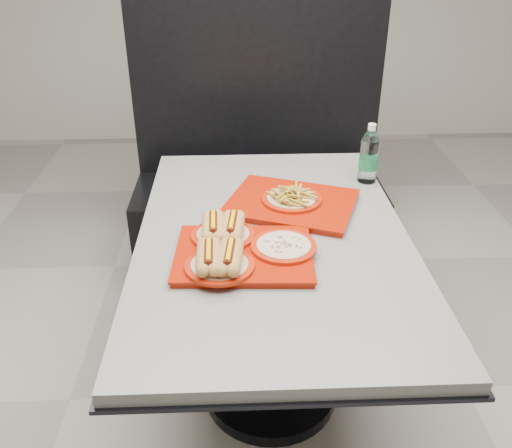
{
  "coord_description": "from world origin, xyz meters",
  "views": [
    {
      "loc": [
        -0.12,
        -1.57,
        1.66
      ],
      "look_at": [
        -0.06,
        -0.08,
        0.83
      ],
      "focal_mm": 38.0,
      "sensor_mm": 36.0,
      "label": 1
    }
  ],
  "objects_px": {
    "tray_near": "(238,248)",
    "water_bottle": "(369,157)",
    "diner_table": "(272,273)",
    "booth_bench": "(258,187)",
    "tray_far": "(292,201)"
  },
  "relations": [
    {
      "from": "water_bottle",
      "to": "booth_bench",
      "type": "bearing_deg",
      "value": 120.16
    },
    {
      "from": "tray_near",
      "to": "tray_far",
      "type": "height_order",
      "value": "tray_near"
    },
    {
      "from": "booth_bench",
      "to": "tray_far",
      "type": "bearing_deg",
      "value": -84.99
    },
    {
      "from": "diner_table",
      "to": "tray_near",
      "type": "xyz_separation_m",
      "value": [
        -0.12,
        -0.15,
        0.2
      ]
    },
    {
      "from": "diner_table",
      "to": "water_bottle",
      "type": "relative_size",
      "value": 5.96
    },
    {
      "from": "booth_bench",
      "to": "tray_near",
      "type": "bearing_deg",
      "value": -95.49
    },
    {
      "from": "tray_far",
      "to": "water_bottle",
      "type": "bearing_deg",
      "value": 33.44
    },
    {
      "from": "tray_near",
      "to": "water_bottle",
      "type": "distance_m",
      "value": 0.76
    },
    {
      "from": "tray_near",
      "to": "water_bottle",
      "type": "bearing_deg",
      "value": 46.4
    },
    {
      "from": "booth_bench",
      "to": "water_bottle",
      "type": "bearing_deg",
      "value": -59.84
    },
    {
      "from": "diner_table",
      "to": "tray_far",
      "type": "bearing_deg",
      "value": 66.66
    },
    {
      "from": "diner_table",
      "to": "booth_bench",
      "type": "height_order",
      "value": "booth_bench"
    },
    {
      "from": "diner_table",
      "to": "booth_bench",
      "type": "distance_m",
      "value": 1.11
    },
    {
      "from": "diner_table",
      "to": "water_bottle",
      "type": "xyz_separation_m",
      "value": [
        0.4,
        0.4,
        0.27
      ]
    },
    {
      "from": "diner_table",
      "to": "water_bottle",
      "type": "distance_m",
      "value": 0.63
    }
  ]
}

